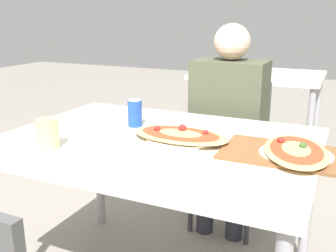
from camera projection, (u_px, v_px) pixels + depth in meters
name	position (u px, v px, depth m)	size (l,w,h in m)	color
dining_table	(157.00, 154.00, 1.67)	(1.30, 0.94, 0.75)	silver
chair_far_seated	(232.00, 145.00, 2.37)	(0.40, 0.40, 0.87)	#4C4C4C
person_seated	(228.00, 114.00, 2.22)	(0.40, 0.29, 1.21)	#2D2D38
pizza_main	(180.00, 136.00, 1.62)	(0.43, 0.28, 0.06)	white
soda_can	(135.00, 113.00, 1.82)	(0.07, 0.07, 0.12)	#1E47B2
drink_glass	(48.00, 134.00, 1.52)	(0.08, 0.08, 0.12)	#E0DB7F
serving_tray	(280.00, 153.00, 1.46)	(0.42, 0.29, 0.01)	brown
pizza_second	(296.00, 152.00, 1.43)	(0.31, 0.44, 0.05)	white
background_table	(254.00, 79.00, 3.53)	(1.10, 0.80, 0.87)	silver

